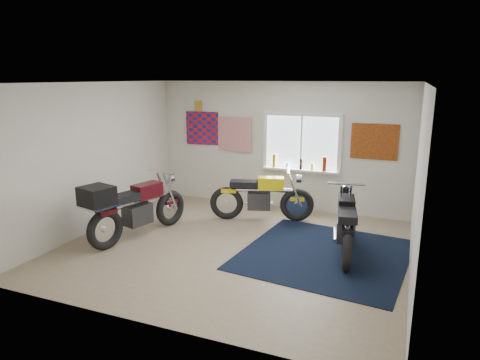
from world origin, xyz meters
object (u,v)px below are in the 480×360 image
at_px(black_chrome_bike, 345,226).
at_px(maroon_tourer, 131,208).
at_px(yellow_triumph, 261,198).
at_px(navy_rug, 325,254).

bearing_deg(black_chrome_bike, maroon_tourer, 92.43).
xyz_separation_m(yellow_triumph, black_chrome_bike, (1.79, -1.02, -0.00)).
bearing_deg(navy_rug, maroon_tourer, -170.03).
xyz_separation_m(navy_rug, yellow_triumph, (-1.52, 1.24, 0.45)).
bearing_deg(maroon_tourer, black_chrome_bike, -62.76).
distance_m(navy_rug, maroon_tourer, 3.37).
bearing_deg(yellow_triumph, black_chrome_bike, -46.81).
bearing_deg(black_chrome_bike, navy_rug, 118.24).
height_order(navy_rug, yellow_triumph, yellow_triumph).
bearing_deg(yellow_triumph, maroon_tourer, -151.05).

